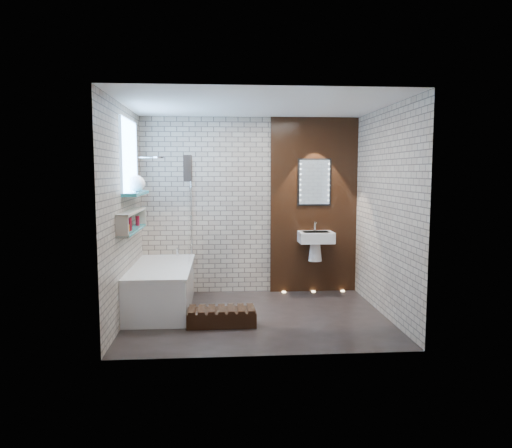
{
  "coord_description": "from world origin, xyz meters",
  "views": [
    {
      "loc": [
        -0.45,
        -5.87,
        1.8
      ],
      "look_at": [
        0.0,
        0.15,
        1.15
      ],
      "focal_mm": 33.96,
      "sensor_mm": 36.0,
      "label": 1
    }
  ],
  "objects": [
    {
      "name": "walnut_panel",
      "position": [
        0.95,
        1.27,
        1.3
      ],
      "size": [
        1.3,
        0.06,
        2.6
      ],
      "primitive_type": "cube",
      "color": "black",
      "rests_on": "ground"
    },
    {
      "name": "ground",
      "position": [
        0.0,
        0.0,
        0.0
      ],
      "size": [
        3.2,
        3.2,
        0.0
      ],
      "primitive_type": "plane",
      "color": "black",
      "rests_on": "ground"
    },
    {
      "name": "bathtub",
      "position": [
        -1.22,
        0.45,
        0.29
      ],
      "size": [
        0.79,
        1.74,
        0.7
      ],
      "color": "white",
      "rests_on": "ground"
    },
    {
      "name": "walnut_step",
      "position": [
        -0.44,
        -0.3,
        0.09
      ],
      "size": [
        0.81,
        0.36,
        0.18
      ],
      "primitive_type": "cube",
      "rotation": [
        0.0,
        0.0,
        0.01
      ],
      "color": "black",
      "rests_on": "ground"
    },
    {
      "name": "bath_screen",
      "position": [
        -0.87,
        0.89,
        1.28
      ],
      "size": [
        0.01,
        0.78,
        1.4
      ],
      "primitive_type": "cube",
      "color": "white",
      "rests_on": "bathtub"
    },
    {
      "name": "floor_uplights",
      "position": [
        0.95,
        1.2,
        0.01
      ],
      "size": [
        0.96,
        0.06,
        0.01
      ],
      "color": "#FFD899",
      "rests_on": "ground"
    },
    {
      "name": "sill_vases",
      "position": [
        -1.5,
        0.37,
        1.65
      ],
      "size": [
        0.21,
        0.21,
        0.21
      ],
      "color": "white",
      "rests_on": "clerestory_window"
    },
    {
      "name": "room_shell",
      "position": [
        0.0,
        0.0,
        1.3
      ],
      "size": [
        3.24,
        3.2,
        2.6
      ],
      "color": "gray",
      "rests_on": "ground"
    },
    {
      "name": "clerestory_window",
      "position": [
        -1.57,
        0.35,
        1.9
      ],
      "size": [
        0.18,
        1.0,
        0.94
      ],
      "color": "#7FADE0",
      "rests_on": "room_shell"
    },
    {
      "name": "niche_bottles",
      "position": [
        -1.53,
        0.03,
        1.17
      ],
      "size": [
        0.05,
        0.87,
        0.16
      ],
      "color": "maroon",
      "rests_on": "display_niche"
    },
    {
      "name": "washbasin",
      "position": [
        0.95,
        1.07,
        0.79
      ],
      "size": [
        0.5,
        0.36,
        0.58
      ],
      "color": "white",
      "rests_on": "walnut_panel"
    },
    {
      "name": "led_mirror",
      "position": [
        0.95,
        1.23,
        1.65
      ],
      "size": [
        0.5,
        0.02,
        0.7
      ],
      "color": "black",
      "rests_on": "walnut_panel"
    },
    {
      "name": "towel",
      "position": [
        -0.87,
        0.6,
        1.85
      ],
      "size": [
        0.1,
        0.26,
        0.34
      ],
      "primitive_type": "cube",
      "color": "black",
      "rests_on": "bath_screen"
    },
    {
      "name": "shower_head",
      "position": [
        -1.3,
        0.95,
        2.0
      ],
      "size": [
        0.18,
        0.18,
        0.02
      ],
      "primitive_type": "cylinder",
      "color": "silver",
      "rests_on": "room_shell"
    },
    {
      "name": "display_niche",
      "position": [
        -1.53,
        0.15,
        1.2
      ],
      "size": [
        0.14,
        1.3,
        0.26
      ],
      "color": "teal",
      "rests_on": "room_shell"
    }
  ]
}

